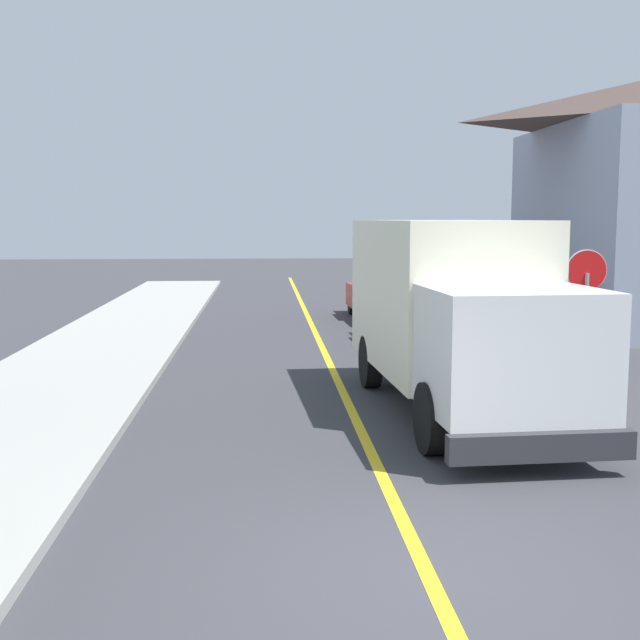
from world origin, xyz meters
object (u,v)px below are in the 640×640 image
at_px(box_truck, 454,306).
at_px(stop_sign, 586,291).
at_px(parked_car_mid, 382,294).
at_px(parked_car_near, 413,314).

relative_size(box_truck, stop_sign, 2.76).
distance_m(parked_car_mid, stop_sign, 11.30).
height_order(parked_car_near, parked_car_mid, same).
xyz_separation_m(parked_car_near, parked_car_mid, (0.01, 5.52, 0.00)).
bearing_deg(stop_sign, box_truck, -150.36).
bearing_deg(box_truck, parked_car_near, 84.95).
relative_size(parked_car_near, stop_sign, 1.69).
bearing_deg(parked_car_near, box_truck, -95.05).
bearing_deg(box_truck, parked_car_mid, 87.08).
xyz_separation_m(box_truck, parked_car_mid, (0.65, 12.69, -0.97)).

